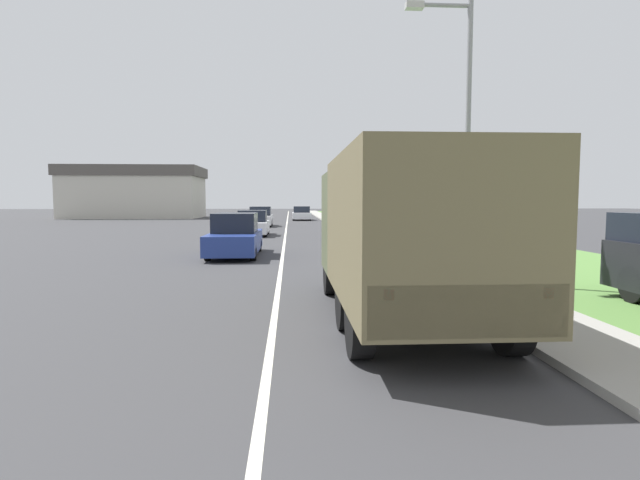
% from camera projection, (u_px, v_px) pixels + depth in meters
% --- Properties ---
extents(ground_plane, '(180.00, 180.00, 0.00)m').
position_uv_depth(ground_plane, '(286.00, 228.00, 38.18)').
color(ground_plane, '#38383A').
extents(lane_centre_stripe, '(0.12, 120.00, 0.00)m').
position_uv_depth(lane_centre_stripe, '(286.00, 228.00, 38.18)').
color(lane_centre_stripe, silver).
rests_on(lane_centre_stripe, ground).
extents(sidewalk_right, '(1.80, 120.00, 0.12)m').
position_uv_depth(sidewalk_right, '(345.00, 227.00, 38.44)').
color(sidewalk_right, '#9E9B93').
rests_on(sidewalk_right, ground).
extents(grass_strip_right, '(7.00, 120.00, 0.02)m').
position_uv_depth(grass_strip_right, '(401.00, 228.00, 38.71)').
color(grass_strip_right, '#56843D').
rests_on(grass_strip_right, ground).
extents(military_truck, '(2.37, 6.86, 2.83)m').
position_uv_depth(military_truck, '(401.00, 229.00, 8.74)').
color(military_truck, '#545B3D').
rests_on(military_truck, ground).
extents(car_nearest_ahead, '(1.79, 4.86, 1.62)m').
position_uv_depth(car_nearest_ahead, '(235.00, 237.00, 19.00)').
color(car_nearest_ahead, navy).
rests_on(car_nearest_ahead, ground).
extents(car_second_ahead, '(1.84, 4.11, 1.52)m').
position_uv_depth(car_second_ahead, '(253.00, 224.00, 29.96)').
color(car_second_ahead, silver).
rests_on(car_second_ahead, ground).
extents(car_third_ahead, '(1.85, 4.80, 1.61)m').
position_uv_depth(car_third_ahead, '(261.00, 217.00, 40.75)').
color(car_third_ahead, silver).
rests_on(car_third_ahead, ground).
extents(car_fourth_ahead, '(1.93, 4.40, 1.48)m').
position_uv_depth(car_fourth_ahead, '(302.00, 214.00, 53.31)').
color(car_fourth_ahead, silver).
rests_on(car_fourth_ahead, ground).
extents(lamp_post, '(1.69, 0.24, 6.91)m').
position_uv_depth(lamp_post, '(460.00, 115.00, 12.44)').
color(lamp_post, gray).
rests_on(lamp_post, sidewalk_right).
extents(utility_box, '(0.55, 0.45, 0.70)m').
position_uv_depth(utility_box, '(532.00, 271.00, 12.20)').
color(utility_box, '#3D7042').
rests_on(utility_box, grass_strip_right).
extents(building_distant, '(15.99, 9.28, 6.17)m').
position_uv_depth(building_distant, '(135.00, 192.00, 60.51)').
color(building_distant, beige).
rests_on(building_distant, ground).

